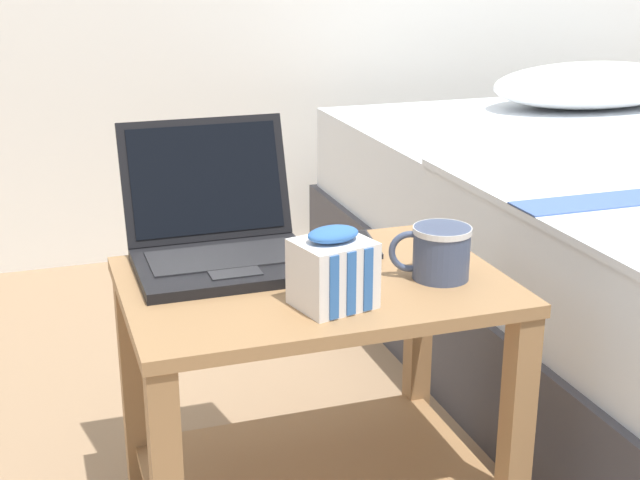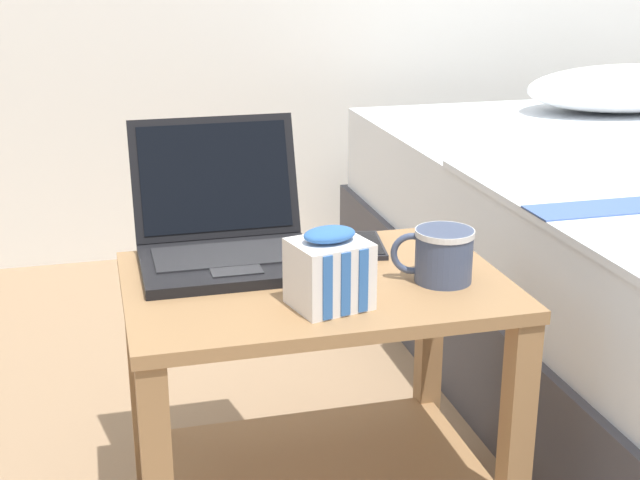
% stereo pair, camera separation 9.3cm
% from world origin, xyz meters
% --- Properties ---
extents(bedside_table, '(0.63, 0.44, 0.50)m').
position_xyz_m(bedside_table, '(0.00, 0.00, 0.32)').
color(bedside_table, '#997047').
rests_on(bedside_table, ground_plane).
extents(laptop, '(0.30, 0.31, 0.23)m').
position_xyz_m(laptop, '(-0.13, 0.14, 0.54)').
color(laptop, black).
rests_on(laptop, bedside_table).
extents(mug_front_left, '(0.13, 0.10, 0.09)m').
position_xyz_m(mug_front_left, '(0.20, -0.06, 0.55)').
color(mug_front_left, '#3F4C6B').
rests_on(mug_front_left, bedside_table).
extents(snack_bag, '(0.13, 0.12, 0.13)m').
position_xyz_m(snack_bag, '(-0.01, -0.12, 0.55)').
color(snack_bag, white).
rests_on(snack_bag, bedside_table).
extents(cell_phone, '(0.10, 0.15, 0.01)m').
position_xyz_m(cell_phone, '(0.12, 0.13, 0.50)').
color(cell_phone, black).
rests_on(cell_phone, bedside_table).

